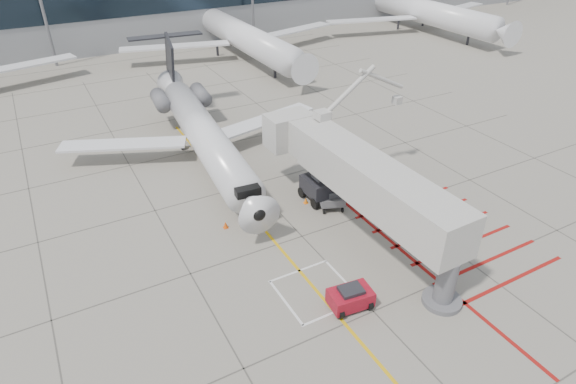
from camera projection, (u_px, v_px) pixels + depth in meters
ground_plane at (334, 270)px, 30.06m from camera, size 260.00×260.00×0.00m
regional_jet at (210, 128)px, 38.67m from camera, size 27.18×32.96×8.09m
jet_bridge at (375, 192)px, 30.55m from camera, size 9.63×19.68×7.80m
pushback_tug at (350, 297)px, 27.06m from camera, size 2.58×1.79×1.41m
baggage_cart at (332, 203)px, 35.55m from camera, size 2.07×1.69×1.13m
ground_power_unit at (416, 216)px, 33.42m from camera, size 2.73×1.90×1.99m
cone_nose at (226, 225)px, 33.76m from camera, size 0.36×0.36×0.50m
cone_side at (306, 200)px, 36.48m from camera, size 0.34×0.34×0.47m
bg_aircraft_c at (238, 17)px, 67.20m from camera, size 33.09×36.77×11.03m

